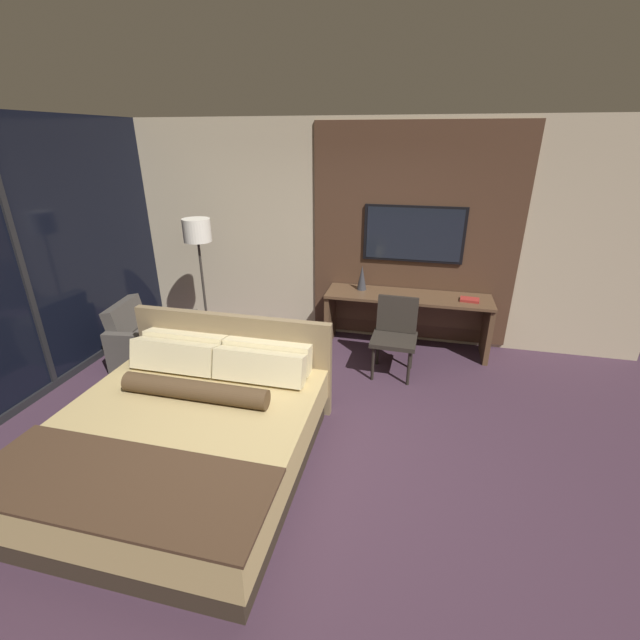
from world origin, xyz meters
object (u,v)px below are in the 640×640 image
(armchair_by_window, at_px, (153,342))
(book, at_px, (470,300))
(bed, at_px, (187,433))
(desk_chair, at_px, (395,330))
(tv, at_px, (414,234))
(vase_tall, at_px, (362,278))
(desk, at_px, (407,311))
(floor_lamp, at_px, (198,241))

(armchair_by_window, bearing_deg, book, -82.82)
(bed, height_order, desk_chair, bed)
(tv, height_order, vase_tall, tv)
(desk, relative_size, vase_tall, 6.44)
(bed, relative_size, desk_chair, 2.44)
(armchair_by_window, relative_size, vase_tall, 3.02)
(desk_chair, bearing_deg, vase_tall, 128.05)
(desk_chair, relative_size, book, 3.79)
(bed, distance_m, armchair_by_window, 2.04)
(desk_chair, xyz_separation_m, vase_tall, (-0.50, 0.69, 0.37))
(desk, height_order, book, book)
(tv, bearing_deg, floor_lamp, -165.80)
(tv, height_order, armchair_by_window, tv)
(vase_tall, bearing_deg, desk_chair, -54.16)
(armchair_by_window, height_order, floor_lamp, floor_lamp)
(vase_tall, bearing_deg, armchair_by_window, -154.44)
(desk_chair, relative_size, floor_lamp, 0.54)
(armchair_by_window, bearing_deg, bed, -147.43)
(tv, relative_size, desk_chair, 1.39)
(tv, height_order, floor_lamp, tv)
(vase_tall, relative_size, book, 1.35)
(vase_tall, distance_m, book, 1.35)
(bed, bearing_deg, vase_tall, 68.61)
(bed, relative_size, floor_lamp, 1.32)
(desk, bearing_deg, bed, -121.99)
(tv, distance_m, armchair_by_window, 3.48)
(bed, bearing_deg, desk, 58.01)
(floor_lamp, bearing_deg, desk, 9.49)
(floor_lamp, bearing_deg, armchair_by_window, -120.42)
(desk_chair, height_order, vase_tall, vase_tall)
(tv, distance_m, floor_lamp, 2.68)
(desk, xyz_separation_m, armchair_by_window, (-2.99, -1.10, -0.26))
(book, bearing_deg, desk_chair, -145.49)
(book, bearing_deg, armchair_by_window, -164.68)
(bed, xyz_separation_m, vase_tall, (1.05, 2.69, 0.59))
(book, bearing_deg, desk, 173.81)
(tv, bearing_deg, desk, -90.00)
(desk, distance_m, vase_tall, 0.71)
(bed, xyz_separation_m, desk, (1.65, 2.65, 0.20))
(desk_chair, bearing_deg, book, 36.72)
(armchair_by_window, bearing_deg, desk_chair, -89.34)
(armchair_by_window, relative_size, book, 4.08)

